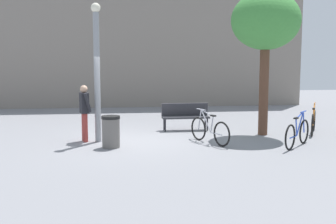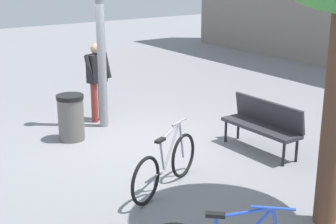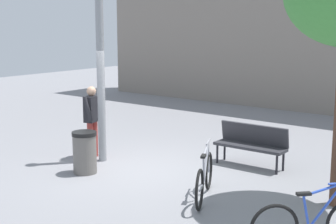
{
  "view_description": "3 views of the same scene",
  "coord_description": "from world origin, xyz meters",
  "px_view_note": "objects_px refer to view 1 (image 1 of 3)",
  "views": [
    {
      "loc": [
        -0.59,
        -12.83,
        2.52
      ],
      "look_at": [
        1.01,
        0.47,
        0.8
      ],
      "focal_mm": 46.66,
      "sensor_mm": 36.0,
      "label": 1
    },
    {
      "loc": [
        7.78,
        -4.48,
        3.3
      ],
      "look_at": [
        0.83,
        0.3,
        0.75
      ],
      "focal_mm": 53.55,
      "sensor_mm": 36.0,
      "label": 2
    },
    {
      "loc": [
        6.82,
        -7.72,
        3.13
      ],
      "look_at": [
        0.21,
        0.75,
        1.18
      ],
      "focal_mm": 53.29,
      "sensor_mm": 36.0,
      "label": 3
    }
  ],
  "objects_px": {
    "lamppost": "(97,67)",
    "plaza_tree": "(266,22)",
    "bicycle_orange": "(313,122)",
    "bicycle_blue": "(297,133)",
    "person_by_lamppost": "(84,109)",
    "trash_bin": "(111,132)",
    "bicycle_silver": "(209,130)",
    "park_bench": "(185,114)"
  },
  "relations": [
    {
      "from": "lamppost",
      "to": "bicycle_blue",
      "type": "bearing_deg",
      "value": -14.44
    },
    {
      "from": "bicycle_blue",
      "to": "bicycle_silver",
      "type": "bearing_deg",
      "value": 161.27
    },
    {
      "from": "person_by_lamppost",
      "to": "trash_bin",
      "type": "relative_size",
      "value": 1.89
    },
    {
      "from": "park_bench",
      "to": "bicycle_blue",
      "type": "xyz_separation_m",
      "value": [
        2.66,
        -3.13,
        -0.16
      ]
    },
    {
      "from": "bicycle_orange",
      "to": "park_bench",
      "type": "bearing_deg",
      "value": 164.71
    },
    {
      "from": "plaza_tree",
      "to": "bicycle_orange",
      "type": "distance_m",
      "value": 3.62
    },
    {
      "from": "lamppost",
      "to": "bicycle_silver",
      "type": "relative_size",
      "value": 2.43
    },
    {
      "from": "lamppost",
      "to": "trash_bin",
      "type": "distance_m",
      "value": 2.0
    },
    {
      "from": "trash_bin",
      "to": "plaza_tree",
      "type": "bearing_deg",
      "value": 16.35
    },
    {
      "from": "park_bench",
      "to": "bicycle_orange",
      "type": "relative_size",
      "value": 0.99
    },
    {
      "from": "plaza_tree",
      "to": "park_bench",
      "type": "bearing_deg",
      "value": 153.2
    },
    {
      "from": "plaza_tree",
      "to": "trash_bin",
      "type": "xyz_separation_m",
      "value": [
        -4.83,
        -1.42,
        -3.11
      ]
    },
    {
      "from": "trash_bin",
      "to": "lamppost",
      "type": "bearing_deg",
      "value": 113.21
    },
    {
      "from": "park_bench",
      "to": "bicycle_silver",
      "type": "distance_m",
      "value": 2.37
    },
    {
      "from": "plaza_tree",
      "to": "lamppost",
      "type": "bearing_deg",
      "value": -174.25
    },
    {
      "from": "person_by_lamppost",
      "to": "plaza_tree",
      "type": "height_order",
      "value": "plaza_tree"
    },
    {
      "from": "person_by_lamppost",
      "to": "plaza_tree",
      "type": "xyz_separation_m",
      "value": [
        5.61,
        0.45,
        2.59
      ]
    },
    {
      "from": "bicycle_orange",
      "to": "bicycle_silver",
      "type": "bearing_deg",
      "value": -161.79
    },
    {
      "from": "lamppost",
      "to": "trash_bin",
      "type": "height_order",
      "value": "lamppost"
    },
    {
      "from": "bicycle_silver",
      "to": "bicycle_orange",
      "type": "bearing_deg",
      "value": 18.21
    },
    {
      "from": "person_by_lamppost",
      "to": "bicycle_silver",
      "type": "bearing_deg",
      "value": -11.16
    },
    {
      "from": "lamppost",
      "to": "bicycle_orange",
      "type": "distance_m",
      "value": 7.21
    },
    {
      "from": "bicycle_blue",
      "to": "plaza_tree",
      "type": "bearing_deg",
      "value": 99.44
    },
    {
      "from": "plaza_tree",
      "to": "bicycle_orange",
      "type": "height_order",
      "value": "plaza_tree"
    },
    {
      "from": "trash_bin",
      "to": "bicycle_silver",
      "type": "bearing_deg",
      "value": 5.13
    },
    {
      "from": "lamppost",
      "to": "bicycle_silver",
      "type": "bearing_deg",
      "value": -11.23
    },
    {
      "from": "lamppost",
      "to": "plaza_tree",
      "type": "bearing_deg",
      "value": 5.75
    },
    {
      "from": "person_by_lamppost",
      "to": "plaza_tree",
      "type": "distance_m",
      "value": 6.19
    },
    {
      "from": "plaza_tree",
      "to": "bicycle_silver",
      "type": "relative_size",
      "value": 2.74
    },
    {
      "from": "plaza_tree",
      "to": "bicycle_orange",
      "type": "relative_size",
      "value": 2.8
    },
    {
      "from": "park_bench",
      "to": "bicycle_orange",
      "type": "height_order",
      "value": "bicycle_orange"
    },
    {
      "from": "bicycle_orange",
      "to": "bicycle_blue",
      "type": "xyz_separation_m",
      "value": [
        -1.41,
        -2.02,
        0.0
      ]
    },
    {
      "from": "plaza_tree",
      "to": "trash_bin",
      "type": "height_order",
      "value": "plaza_tree"
    },
    {
      "from": "person_by_lamppost",
      "to": "plaza_tree",
      "type": "relative_size",
      "value": 0.37
    },
    {
      "from": "lamppost",
      "to": "plaza_tree",
      "type": "distance_m",
      "value": 5.42
    },
    {
      "from": "bicycle_orange",
      "to": "bicycle_blue",
      "type": "relative_size",
      "value": 1.19
    },
    {
      "from": "plaza_tree",
      "to": "bicycle_orange",
      "type": "xyz_separation_m",
      "value": [
        1.74,
        0.07,
        -3.18
      ]
    },
    {
      "from": "bicycle_blue",
      "to": "trash_bin",
      "type": "xyz_separation_m",
      "value": [
        -5.16,
        0.53,
        0.06
      ]
    },
    {
      "from": "person_by_lamppost",
      "to": "bicycle_blue",
      "type": "bearing_deg",
      "value": -14.19
    },
    {
      "from": "park_bench",
      "to": "lamppost",
      "type": "bearing_deg",
      "value": -149.35
    },
    {
      "from": "lamppost",
      "to": "bicycle_orange",
      "type": "height_order",
      "value": "lamppost"
    },
    {
      "from": "person_by_lamppost",
      "to": "trash_bin",
      "type": "distance_m",
      "value": 1.34
    }
  ]
}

